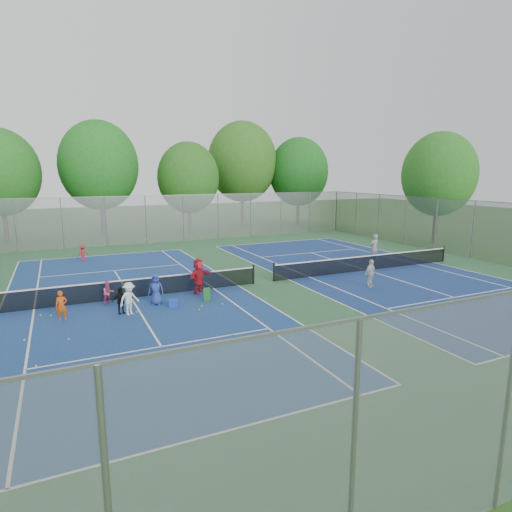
{
  "coord_description": "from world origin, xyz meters",
  "views": [
    {
      "loc": [
        -9.83,
        -20.21,
        5.84
      ],
      "look_at": [
        0.0,
        1.0,
        1.3
      ],
      "focal_mm": 30.0,
      "sensor_mm": 36.0,
      "label": 1
    }
  ],
  "objects_px": {
    "ball_crate": "(173,303)",
    "instructor": "(374,248)",
    "net_right": "(367,263)",
    "net_left": "(131,289)",
    "ball_hopper": "(207,295)"
  },
  "relations": [
    {
      "from": "net_right",
      "to": "net_left",
      "type": "bearing_deg",
      "value": 180.0
    },
    {
      "from": "net_right",
      "to": "instructor",
      "type": "bearing_deg",
      "value": 42.64
    },
    {
      "from": "net_right",
      "to": "ball_hopper",
      "type": "height_order",
      "value": "net_right"
    },
    {
      "from": "net_right",
      "to": "instructor",
      "type": "relative_size",
      "value": 7.02
    },
    {
      "from": "instructor",
      "to": "net_right",
      "type": "bearing_deg",
      "value": 37.16
    },
    {
      "from": "ball_crate",
      "to": "instructor",
      "type": "relative_size",
      "value": 0.21
    },
    {
      "from": "ball_crate",
      "to": "instructor",
      "type": "bearing_deg",
      "value": 15.92
    },
    {
      "from": "net_right",
      "to": "instructor",
      "type": "distance_m",
      "value": 3.05
    },
    {
      "from": "ball_crate",
      "to": "instructor",
      "type": "distance_m",
      "value": 15.33
    },
    {
      "from": "net_right",
      "to": "ball_hopper",
      "type": "bearing_deg",
      "value": -170.13
    },
    {
      "from": "ball_hopper",
      "to": "net_right",
      "type": "bearing_deg",
      "value": 9.87
    },
    {
      "from": "net_left",
      "to": "ball_crate",
      "type": "relative_size",
      "value": 33.95
    },
    {
      "from": "net_right",
      "to": "ball_crate",
      "type": "height_order",
      "value": "net_right"
    },
    {
      "from": "net_left",
      "to": "instructor",
      "type": "height_order",
      "value": "instructor"
    },
    {
      "from": "ball_crate",
      "to": "net_left",
      "type": "bearing_deg",
      "value": 124.69
    }
  ]
}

